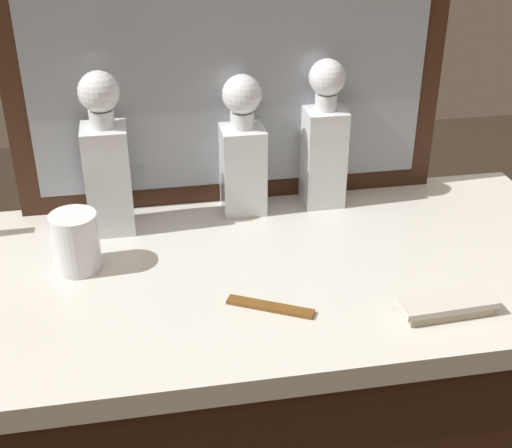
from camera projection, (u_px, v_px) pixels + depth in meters
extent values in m
cube|color=silver|center=(256.00, 276.00, 1.17)|extent=(1.16, 0.55, 0.04)
cube|color=white|center=(109.00, 179.00, 1.23)|extent=(0.08, 0.08, 0.20)
cube|color=#8C4C14|center=(111.00, 201.00, 1.25)|extent=(0.07, 0.07, 0.11)
cylinder|color=white|center=(102.00, 119.00, 1.18)|extent=(0.04, 0.04, 0.03)
sphere|color=white|center=(99.00, 92.00, 1.16)|extent=(0.07, 0.07, 0.07)
cube|color=white|center=(243.00, 169.00, 1.31)|extent=(0.08, 0.08, 0.17)
cube|color=#8C4C14|center=(243.00, 183.00, 1.32)|extent=(0.07, 0.07, 0.11)
cylinder|color=white|center=(242.00, 120.00, 1.26)|extent=(0.04, 0.04, 0.03)
sphere|color=white|center=(242.00, 94.00, 1.24)|extent=(0.07, 0.07, 0.07)
cube|color=white|center=(323.00, 157.00, 1.33)|extent=(0.07, 0.07, 0.19)
cube|color=#8C4C14|center=(322.00, 175.00, 1.35)|extent=(0.06, 0.06, 0.11)
cylinder|color=white|center=(326.00, 102.00, 1.27)|extent=(0.04, 0.04, 0.03)
sphere|color=white|center=(327.00, 77.00, 1.25)|extent=(0.07, 0.07, 0.07)
cylinder|color=white|center=(76.00, 242.00, 1.14)|extent=(0.08, 0.08, 0.10)
cylinder|color=silver|center=(79.00, 265.00, 1.16)|extent=(0.07, 0.07, 0.01)
cube|color=#B7A88C|center=(446.00, 309.00, 1.05)|extent=(0.13, 0.05, 0.01)
cube|color=beige|center=(447.00, 302.00, 1.04)|extent=(0.15, 0.06, 0.01)
cube|color=brown|center=(271.00, 307.00, 1.06)|extent=(0.13, 0.08, 0.01)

